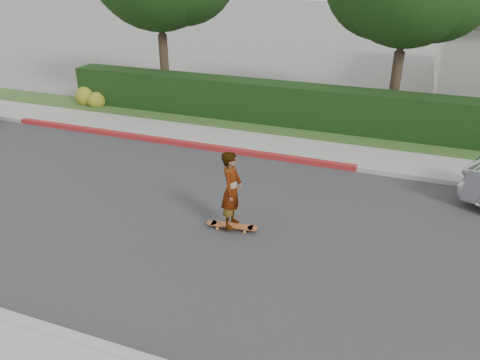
{
  "coord_description": "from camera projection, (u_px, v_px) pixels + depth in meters",
  "views": [
    {
      "loc": [
        2.18,
        -8.33,
        5.47
      ],
      "look_at": [
        -1.14,
        0.41,
        1.0
      ],
      "focal_mm": 35.0,
      "sensor_mm": 36.0,
      "label": 1
    }
  ],
  "objects": [
    {
      "name": "flowering_shrub",
      "position": [
        90.0,
        98.0,
        18.83
      ],
      "size": [
        1.4,
        1.0,
        0.9
      ],
      "color": "#2D4C19",
      "rests_on": "ground"
    },
    {
      "name": "curb_far",
      "position": [
        322.0,
        163.0,
        13.51
      ],
      "size": [
        60.0,
        0.2,
        0.15
      ],
      "primitive_type": "cube",
      "color": "#9E9E99",
      "rests_on": "ground"
    },
    {
      "name": "hedge",
      "position": [
        259.0,
        102.0,
        16.79
      ],
      "size": [
        15.0,
        1.0,
        1.5
      ],
      "primitive_type": "cube",
      "color": "black",
      "rests_on": "ground"
    },
    {
      "name": "skateboarder",
      "position": [
        232.0,
        190.0,
        9.95
      ],
      "size": [
        0.46,
        0.66,
        1.74
      ],
      "primitive_type": "imported",
      "rotation": [
        0.0,
        0.0,
        1.63
      ],
      "color": "white",
      "rests_on": "skateboard"
    },
    {
      "name": "road",
      "position": [
        282.0,
        237.0,
        10.08
      ],
      "size": [
        60.0,
        8.0,
        0.01
      ],
      "primitive_type": "cube",
      "color": "#2D2D30",
      "rests_on": "ground"
    },
    {
      "name": "ground",
      "position": [
        282.0,
        238.0,
        10.08
      ],
      "size": [
        120.0,
        120.0,
        0.0
      ],
      "primitive_type": "plane",
      "color": "slate",
      "rests_on": "ground"
    },
    {
      "name": "planting_strip",
      "position": [
        337.0,
        136.0,
        15.63
      ],
      "size": [
        60.0,
        1.6,
        0.1
      ],
      "primitive_type": "cube",
      "color": "#2D4C1E",
      "rests_on": "ground"
    },
    {
      "name": "skateboard",
      "position": [
        232.0,
        226.0,
        10.33
      ],
      "size": [
        1.18,
        0.37,
        0.11
      ],
      "rotation": [
        0.0,
        0.0,
        0.12
      ],
      "color": "orange",
      "rests_on": "ground"
    },
    {
      "name": "sidewalk_far",
      "position": [
        328.0,
        153.0,
        14.27
      ],
      "size": [
        60.0,
        1.6,
        0.12
      ],
      "primitive_type": "cube",
      "color": "gray",
      "rests_on": "ground"
    },
    {
      "name": "curb_red_section",
      "position": [
        169.0,
        141.0,
        15.11
      ],
      "size": [
        12.0,
        0.21,
        0.15
      ],
      "primitive_type": "cube",
      "color": "maroon",
      "rests_on": "ground"
    }
  ]
}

